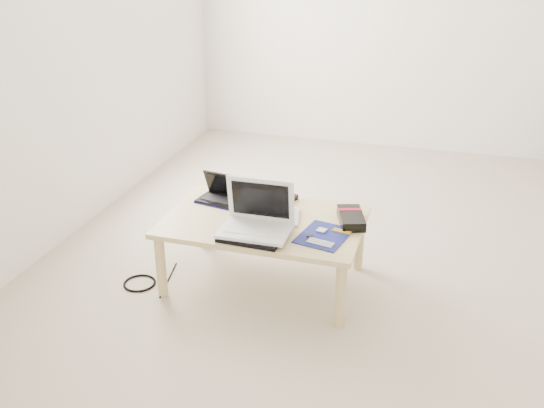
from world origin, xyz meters
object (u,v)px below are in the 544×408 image
(coffee_table, at_px, (264,227))
(netbook, at_px, (220,195))
(gpu_box, at_px, (351,218))
(white_laptop, at_px, (257,220))

(coffee_table, distance_m, netbook, 0.38)
(netbook, bearing_deg, gpu_box, -5.45)
(netbook, height_order, white_laptop, white_laptop)
(netbook, xyz_separation_m, gpu_box, (0.80, -0.08, -0.01))
(netbook, distance_m, gpu_box, 0.80)
(coffee_table, bearing_deg, netbook, 151.47)
(coffee_table, xyz_separation_m, netbook, (-0.33, 0.18, 0.08))
(netbook, xyz_separation_m, white_laptop, (0.34, -0.34, 0.04))
(netbook, bearing_deg, coffee_table, -28.53)
(white_laptop, height_order, gpu_box, white_laptop)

